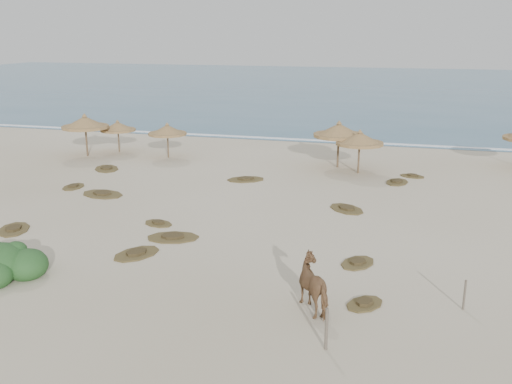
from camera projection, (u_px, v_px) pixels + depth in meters
ground at (220, 257)px, 22.77m from camera, size 160.00×160.00×0.00m
ocean at (368, 87)px, 92.40m from camera, size 200.00×100.00×0.01m
foam_line at (321, 141)px, 46.91m from camera, size 70.00×0.60×0.01m
palapa_0 at (85, 123)px, 40.56m from camera, size 4.08×4.08×3.09m
palapa_1 at (118, 127)px, 42.08m from camera, size 3.16×3.16×2.42m
palapa_2 at (167, 130)px, 40.08m from camera, size 3.04×3.04×2.54m
palapa_3 at (360, 139)px, 35.65m from camera, size 3.83×3.83×2.82m
palapa_4 at (339, 131)px, 37.16m from camera, size 4.05×4.05×3.13m
horse at (317, 285)px, 18.28m from camera, size 1.99×2.19×1.73m
fence_post_near at (326, 329)px, 16.03m from camera, size 0.11×0.11×1.28m
fence_post_far at (465, 295)px, 18.37m from camera, size 0.10×0.10×1.04m
bush at (2, 264)px, 20.91m from camera, size 3.26×2.87×1.46m
scrub_0 at (14, 229)px, 25.85m from camera, size 2.13×2.46×0.16m
scrub_1 at (103, 194)px, 31.44m from camera, size 2.87×2.23×0.16m
scrub_2 at (158, 223)px, 26.67m from camera, size 1.73×1.42×0.16m
scrub_3 at (347, 209)px, 28.83m from camera, size 2.46×2.48×0.16m
scrub_4 at (358, 263)px, 22.12m from camera, size 1.72×2.00×0.16m
scrub_6 at (107, 168)px, 37.25m from camera, size 2.53×2.74×0.16m
scrub_7 at (397, 182)px, 33.94m from camera, size 1.63×2.13×0.16m
scrub_8 at (73, 187)px, 32.93m from camera, size 1.25×1.78×0.16m
scrub_9 at (173, 237)px, 24.87m from camera, size 2.61×2.04×0.16m
scrub_10 at (412, 176)px, 35.34m from camera, size 1.76×1.42×0.16m
scrub_11 at (136, 253)px, 23.04m from camera, size 2.12×2.44×0.16m
scrub_12 at (365, 303)px, 18.81m from camera, size 1.62×1.77×0.16m
scrub_13 at (246, 179)px, 34.55m from camera, size 2.71×2.36×0.16m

